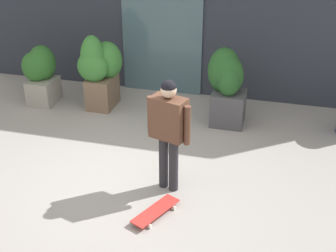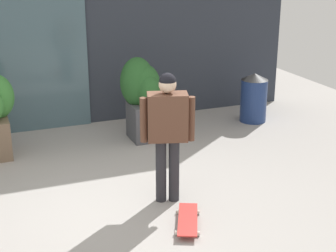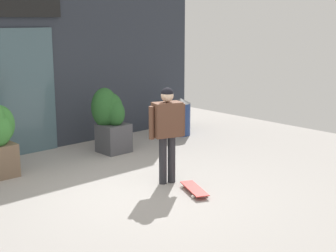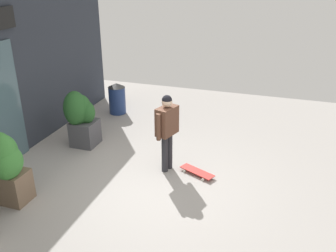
% 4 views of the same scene
% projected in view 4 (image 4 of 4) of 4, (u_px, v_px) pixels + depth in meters
% --- Properties ---
extents(ground_plane, '(12.00, 12.00, 0.00)m').
position_uv_depth(ground_plane, '(151.00, 182.00, 7.14)').
color(ground_plane, '#9E9993').
extents(skateboarder, '(0.63, 0.39, 1.62)m').
position_uv_depth(skateboarder, '(167.00, 125.00, 7.19)').
color(skateboarder, '#28282D').
rests_on(skateboarder, ground_plane).
extents(skateboard, '(0.51, 0.77, 0.08)m').
position_uv_depth(skateboard, '(197.00, 172.00, 7.38)').
color(skateboard, red).
rests_on(skateboard, ground_plane).
extents(planter_box_right, '(0.69, 0.66, 1.34)m').
position_uv_depth(planter_box_right, '(81.00, 116.00, 8.33)').
color(planter_box_right, '#47474C').
rests_on(planter_box_right, ground_plane).
extents(planter_box_mid, '(0.75, 0.72, 1.39)m').
position_uv_depth(planter_box_mid, '(6.00, 165.00, 6.28)').
color(planter_box_mid, brown).
rests_on(planter_box_mid, ground_plane).
extents(trash_bin, '(0.48, 0.48, 0.89)m').
position_uv_depth(trash_bin, '(117.00, 98.00, 10.33)').
color(trash_bin, navy).
rests_on(trash_bin, ground_plane).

